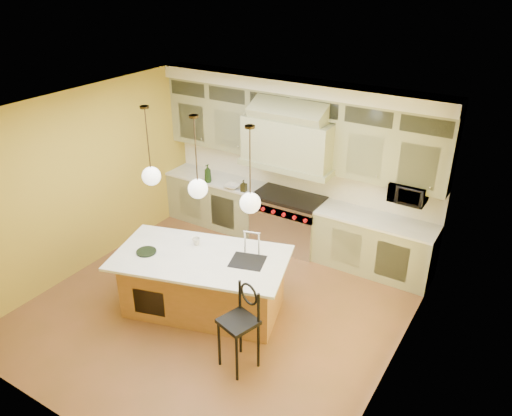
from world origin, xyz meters
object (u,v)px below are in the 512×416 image
Objects in this scene: range at (288,220)px; counter_stool at (240,323)px; microwave at (408,193)px; kitchen_island at (204,282)px.

counter_stool reaches higher than range.
microwave is at bearing 87.87° from counter_stool.
kitchen_island is 1.26m from counter_stool.
kitchen_island reaches higher than counter_stool.
microwave reaches higher than kitchen_island.
counter_stool is 2.13× the size of microwave.
microwave is (1.04, 3.01, 0.79)m from counter_stool.
microwave is at bearing 31.79° from kitchen_island.
counter_stool is at bearing -109.05° from microwave.
range is 0.45× the size of kitchen_island.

